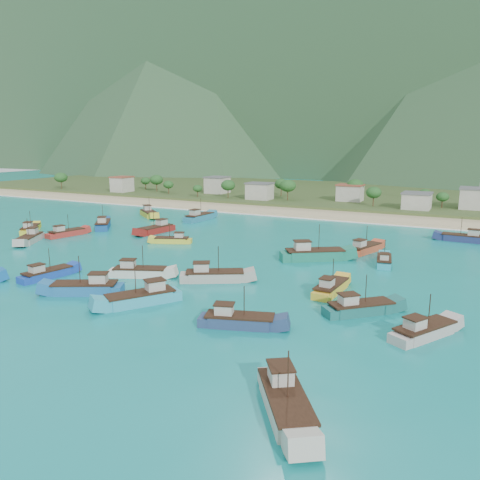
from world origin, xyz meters
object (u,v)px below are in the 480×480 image
at_px(boat_0, 464,239).
at_px(boat_6, 238,322).
at_px(boat_2, 424,332).
at_px(boat_4, 360,309).
at_px(boat_17, 149,214).
at_px(boat_8, 66,233).
at_px(boat_9, 331,289).
at_px(boat_13, 213,277).
at_px(boat_26, 47,275).
at_px(boat_10, 139,273).
at_px(boat_22, 314,255).
at_px(boat_23, 142,299).
at_px(boat_3, 30,230).
at_px(boat_27, 156,230).
at_px(boat_19, 103,225).
at_px(boat_7, 384,262).
at_px(boat_16, 199,218).
at_px(boat_25, 285,403).
at_px(boat_24, 30,239).
at_px(boat_20, 86,289).
at_px(boat_14, 173,241).

distance_m(boat_0, boat_6, 74.98).
height_order(boat_2, boat_4, boat_4).
xyz_separation_m(boat_6, boat_17, (-67.14, 68.07, 0.17)).
distance_m(boat_8, boat_9, 73.77).
bearing_deg(boat_13, boat_26, -96.24).
xyz_separation_m(boat_10, boat_22, (23.50, 25.40, 0.30)).
xyz_separation_m(boat_17, boat_23, (50.74, -66.83, -0.03)).
bearing_deg(boat_23, boat_6, -150.94).
height_order(boat_0, boat_13, boat_13).
bearing_deg(boat_23, boat_3, 6.59).
distance_m(boat_0, boat_27, 75.99).
height_order(boat_17, boat_26, boat_17).
bearing_deg(boat_19, boat_9, -58.76).
distance_m(boat_7, boat_17, 82.66).
distance_m(boat_3, boat_8, 12.54).
height_order(boat_0, boat_9, boat_0).
height_order(boat_7, boat_26, boat_26).
relative_size(boat_16, boat_25, 1.11).
relative_size(boat_17, boat_22, 0.86).
xyz_separation_m(boat_22, boat_27, (-45.83, 9.21, -0.20)).
relative_size(boat_9, boat_24, 0.92).
bearing_deg(boat_2, boat_9, 172.30).
distance_m(boat_13, boat_26, 29.09).
distance_m(boat_7, boat_10, 46.30).
bearing_deg(boat_13, boat_10, -104.68).
height_order(boat_3, boat_26, boat_3).
bearing_deg(boat_3, boat_26, -73.16).
bearing_deg(boat_22, boat_25, -17.90).
height_order(boat_8, boat_27, boat_27).
height_order(boat_2, boat_9, boat_2).
relative_size(boat_6, boat_24, 0.96).
bearing_deg(boat_2, boat_20, -142.47).
relative_size(boat_14, boat_19, 0.81).
relative_size(boat_3, boat_27, 0.87).
bearing_deg(boat_16, boat_2, -37.49).
bearing_deg(boat_8, boat_3, -166.42).
xyz_separation_m(boat_10, boat_16, (-22.83, 56.49, 0.19)).
bearing_deg(boat_6, boat_14, -153.72).
relative_size(boat_9, boat_19, 0.89).
xyz_separation_m(boat_23, boat_26, (-23.19, 3.05, -0.18)).
height_order(boat_0, boat_24, boat_24).
xyz_separation_m(boat_17, boat_24, (-0.51, -44.31, -0.09)).
bearing_deg(boat_10, boat_22, 114.27).
height_order(boat_6, boat_17, boat_17).
bearing_deg(boat_24, boat_22, 161.80).
relative_size(boat_17, boat_19, 1.00).
bearing_deg(boat_17, boat_9, 94.56).
bearing_deg(boat_17, boat_16, 130.82).
bearing_deg(boat_2, boat_19, -173.64).
bearing_deg(boat_7, boat_22, -178.33).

